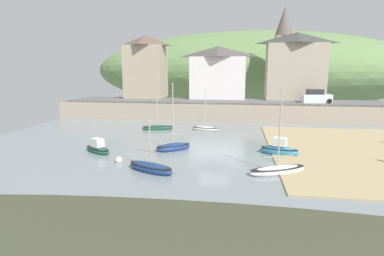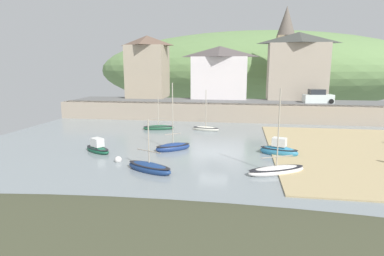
{
  "view_description": "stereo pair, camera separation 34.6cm",
  "coord_description": "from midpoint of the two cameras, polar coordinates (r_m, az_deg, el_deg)",
  "views": [
    {
      "loc": [
        1.95,
        -26.92,
        7.42
      ],
      "look_at": [
        -2.43,
        3.2,
        1.55
      ],
      "focal_mm": 29.49,
      "sensor_mm": 36.0,
      "label": 1
    },
    {
      "loc": [
        2.29,
        -26.87,
        7.42
      ],
      "look_at": [
        -2.43,
        3.2,
        1.55
      ],
      "focal_mm": 29.49,
      "sensor_mm": 36.0,
      "label": 2
    }
  ],
  "objects": [
    {
      "name": "parked_car_near_slipway",
      "position": [
        49.04,
        21.32,
        5.24
      ],
      "size": [
        4.27,
        2.17,
        1.95
      ],
      "rotation": [
        0.0,
        0.0,
        0.12
      ],
      "color": "silver",
      "rests_on": "ground"
    },
    {
      "name": "mooring_buoy",
      "position": [
        25.89,
        -13.46,
        -5.66
      ],
      "size": [
        0.57,
        0.57,
        0.57
      ],
      "color": "silver",
      "rests_on": "ground"
    },
    {
      "name": "motorboat_with_cabin",
      "position": [
        23.2,
        -7.93,
        -7.14
      ],
      "size": [
        4.03,
        2.74,
        4.03
      ],
      "rotation": [
        0.0,
        0.0,
        -0.44
      ],
      "color": "navy",
      "rests_on": "ground"
    },
    {
      "name": "sailboat_blue_trim",
      "position": [
        37.72,
        2.12,
        -0.07
      ],
      "size": [
        3.36,
        1.62,
        4.96
      ],
      "rotation": [
        0.0,
        0.0,
        -0.22
      ],
      "color": "silver",
      "rests_on": "ground"
    },
    {
      "name": "sailboat_nearest_shore",
      "position": [
        29.29,
        -17.02,
        -3.57
      ],
      "size": [
        3.23,
        2.65,
        1.41
      ],
      "rotation": [
        0.0,
        0.0,
        -0.58
      ],
      "color": "#175037",
      "rests_on": "ground"
    },
    {
      "name": "hillside_backdrop",
      "position": [
        82.19,
        11.08,
        10.17
      ],
      "size": [
        80.0,
        44.0,
        18.99
      ],
      "color": "#668A50",
      "rests_on": "ground"
    },
    {
      "name": "waterfront_building_centre",
      "position": [
        52.22,
        4.54,
        10.04
      ],
      "size": [
        9.07,
        5.2,
        8.38
      ],
      "color": "silver",
      "rests_on": "ground"
    },
    {
      "name": "rowboat_small_beached",
      "position": [
        28.81,
        -3.74,
        -3.44
      ],
      "size": [
        3.44,
        3.0,
        6.28
      ],
      "rotation": [
        0.0,
        0.0,
        0.64
      ],
      "color": "navy",
      "rests_on": "ground"
    },
    {
      "name": "ground",
      "position": [
        18.81,
        5.55,
        -11.84
      ],
      "size": [
        48.0,
        41.0,
        0.61
      ],
      "color": "gray"
    },
    {
      "name": "waterfront_building_left",
      "position": [
        54.37,
        -8.52,
        10.95
      ],
      "size": [
        6.55,
        6.07,
        10.2
      ],
      "color": "tan",
      "rests_on": "ground"
    },
    {
      "name": "waterfront_building_right",
      "position": [
        52.81,
        18.02,
        10.64
      ],
      "size": [
        9.18,
        4.63,
        10.36
      ],
      "color": "#AC9F8B",
      "rests_on": "ground"
    },
    {
      "name": "fishing_boat_green",
      "position": [
        28.28,
        15.15,
        -3.82
      ],
      "size": [
        3.46,
        2.18,
        1.72
      ],
      "rotation": [
        0.0,
        0.0,
        -0.34
      ],
      "color": "teal",
      "rests_on": "ground"
    },
    {
      "name": "quay_seawall",
      "position": [
        44.86,
        5.5,
        3.09
      ],
      "size": [
        48.0,
        9.4,
        2.4
      ],
      "color": "tan",
      "rests_on": "ground"
    },
    {
      "name": "church_with_spire",
      "position": [
        56.61,
        15.97,
        13.21
      ],
      "size": [
        3.0,
        3.0,
        14.93
      ],
      "color": "tan",
      "rests_on": "ground"
    },
    {
      "name": "sailboat_white_hull",
      "position": [
        23.39,
        14.82,
        -7.32
      ],
      "size": [
        4.52,
        3.08,
        6.18
      ],
      "rotation": [
        0.0,
        0.0,
        0.46
      ],
      "color": "white",
      "rests_on": "ground"
    },
    {
      "name": "sailboat_far_left",
      "position": [
        38.47,
        -6.44,
        0.08
      ],
      "size": [
        3.9,
        1.94,
        4.1
      ],
      "rotation": [
        0.0,
        0.0,
        0.25
      ],
      "color": "#1F5034",
      "rests_on": "ground"
    }
  ]
}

